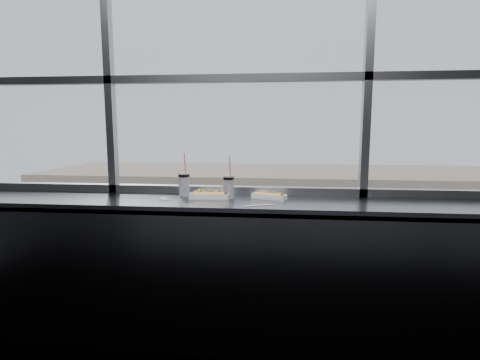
# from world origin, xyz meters

# --- Properties ---
(wall_back_lower) EXTENTS (6.00, 0.00, 6.00)m
(wall_back_lower) POSITION_xyz_m (0.00, 1.50, 0.55)
(wall_back_lower) COLOR black
(wall_back_lower) RESTS_ON ground
(window_glass) EXTENTS (6.00, 0.00, 6.00)m
(window_glass) POSITION_xyz_m (0.00, 1.52, 2.30)
(window_glass) COLOR silver
(window_glass) RESTS_ON ground
(window_mullions) EXTENTS (6.00, 0.08, 2.40)m
(window_mullions) POSITION_xyz_m (0.00, 1.50, 2.30)
(window_mullions) COLOR gray
(window_mullions) RESTS_ON ground
(counter) EXTENTS (6.00, 0.55, 0.06)m
(counter) POSITION_xyz_m (0.00, 1.23, 1.07)
(counter) COLOR slate
(counter) RESTS_ON ground
(counter_fascia) EXTENTS (6.00, 0.04, 1.04)m
(counter_fascia) POSITION_xyz_m (0.00, 0.97, 0.55)
(counter_fascia) COLOR slate
(counter_fascia) RESTS_ON ground
(hotdog_tray_left) EXTENTS (0.30, 0.11, 0.07)m
(hotdog_tray_left) POSITION_xyz_m (-0.15, 1.26, 1.13)
(hotdog_tray_left) COLOR white
(hotdog_tray_left) RESTS_ON counter
(hotdog_tray_right) EXTENTS (0.27, 0.16, 0.06)m
(hotdog_tray_right) POSITION_xyz_m (0.29, 1.30, 1.13)
(hotdog_tray_right) COLOR white
(hotdog_tray_right) RESTS_ON counter
(soda_cup_left) EXTENTS (0.09, 0.09, 0.34)m
(soda_cup_left) POSITION_xyz_m (-0.37, 1.36, 1.20)
(soda_cup_left) COLOR white
(soda_cup_left) RESTS_ON counter
(soda_cup_right) EXTENTS (0.09, 0.09, 0.32)m
(soda_cup_right) POSITION_xyz_m (-0.02, 1.31, 1.19)
(soda_cup_right) COLOR white
(soda_cup_right) RESTS_ON counter
(loose_straw) EXTENTS (0.20, 0.09, 0.01)m
(loose_straw) POSITION_xyz_m (0.22, 1.04, 1.10)
(loose_straw) COLOR white
(loose_straw) RESTS_ON counter
(wrapper) EXTENTS (0.09, 0.07, 0.02)m
(wrapper) POSITION_xyz_m (-0.48, 1.18, 1.11)
(wrapper) COLOR silver
(wrapper) RESTS_ON counter
(plaza_ground) EXTENTS (120.00, 120.00, 0.00)m
(plaza_ground) POSITION_xyz_m (0.00, 45.00, -11.00)
(plaza_ground) COLOR #BCB19B
(plaza_ground) RESTS_ON ground
(street_asphalt) EXTENTS (80.00, 10.00, 0.06)m
(street_asphalt) POSITION_xyz_m (0.00, 21.50, -10.97)
(street_asphalt) COLOR black
(street_asphalt) RESTS_ON plaza_ground
(far_sidewalk) EXTENTS (80.00, 6.00, 0.04)m
(far_sidewalk) POSITION_xyz_m (0.00, 29.50, -10.98)
(far_sidewalk) COLOR #BCB19B
(far_sidewalk) RESTS_ON plaza_ground
(far_building) EXTENTS (50.00, 14.00, 8.00)m
(far_building) POSITION_xyz_m (0.00, 39.50, -7.00)
(far_building) COLOR gray
(far_building) RESTS_ON plaza_ground
(car_near_d) EXTENTS (2.89, 6.67, 2.21)m
(car_near_d) POSITION_xyz_m (7.86, 17.50, -9.84)
(car_near_d) COLOR #B7B7B7
(car_near_d) RESTS_ON street_asphalt
(car_near_c) EXTENTS (3.45, 6.98, 2.25)m
(car_near_c) POSITION_xyz_m (-0.35, 17.50, -9.82)
(car_near_c) COLOR maroon
(car_near_c) RESTS_ON street_asphalt
(car_far_a) EXTENTS (3.11, 6.35, 2.04)m
(car_far_a) POSITION_xyz_m (-11.57, 25.50, -9.92)
(car_far_a) COLOR black
(car_far_a) RESTS_ON street_asphalt
(car_near_a) EXTENTS (3.39, 7.16, 2.33)m
(car_near_a) POSITION_xyz_m (-15.86, 17.50, -9.78)
(car_near_a) COLOR #AFB4BD
(car_near_a) RESTS_ON street_asphalt
(car_far_b) EXTENTS (3.66, 7.12, 2.27)m
(car_far_b) POSITION_xyz_m (1.23, 25.50, -9.80)
(car_far_b) COLOR #600705
(car_far_b) RESTS_ON street_asphalt
(pedestrian_d) EXTENTS (0.66, 0.88, 1.99)m
(pedestrian_d) POSITION_xyz_m (8.07, 30.42, -9.97)
(pedestrian_d) COLOR #66605B
(pedestrian_d) RESTS_ON far_sidewalk
(pedestrian_a) EXTENTS (0.77, 1.03, 2.31)m
(pedestrian_a) POSITION_xyz_m (-4.56, 28.66, -9.80)
(pedestrian_a) COLOR #66605B
(pedestrian_a) RESTS_ON far_sidewalk
(pedestrian_b) EXTENTS (0.95, 0.71, 2.13)m
(pedestrian_b) POSITION_xyz_m (-0.58, 29.97, -9.90)
(pedestrian_b) COLOR #66605B
(pedestrian_b) RESTS_ON far_sidewalk
(pedestrian_c) EXTENTS (0.76, 1.02, 2.29)m
(pedestrian_c) POSITION_xyz_m (3.05, 29.77, -9.81)
(pedestrian_c) COLOR #66605B
(pedestrian_c) RESTS_ON far_sidewalk
(tree_left) EXTENTS (2.90, 2.90, 4.53)m
(tree_left) POSITION_xyz_m (-7.72, 29.50, -7.93)
(tree_left) COLOR #47382B
(tree_left) RESTS_ON far_sidewalk
(tree_center) EXTENTS (2.84, 2.84, 4.44)m
(tree_center) POSITION_xyz_m (1.05, 29.50, -7.99)
(tree_center) COLOR #47382B
(tree_center) RESTS_ON far_sidewalk
(tree_right) EXTENTS (2.91, 2.91, 4.55)m
(tree_right) POSITION_xyz_m (11.94, 29.50, -7.92)
(tree_right) COLOR #47382B
(tree_right) RESTS_ON far_sidewalk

